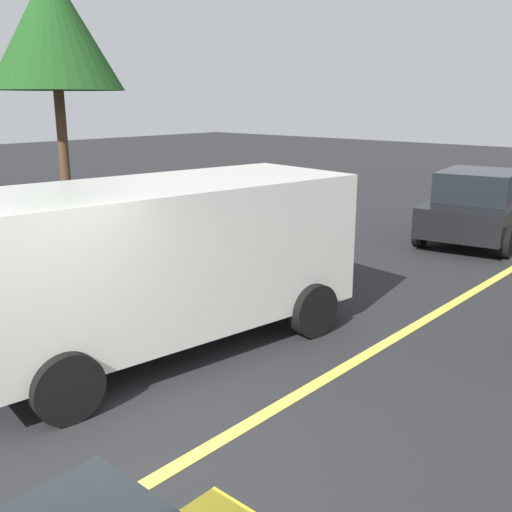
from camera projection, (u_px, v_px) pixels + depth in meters
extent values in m
plane|color=#262628|center=(125.00, 497.00, 4.89)|extent=(80.00, 80.00, 0.00)
cube|color=#E0D14C|center=(332.00, 375.00, 7.04)|extent=(28.00, 0.16, 0.01)
cube|color=silver|center=(162.00, 253.00, 7.56)|extent=(5.43, 2.73, 1.82)
cylinder|color=black|center=(66.00, 387.00, 5.97)|extent=(0.79, 0.37, 0.76)
cylinder|color=black|center=(4.00, 329.00, 7.45)|extent=(0.79, 0.37, 0.76)
cylinder|color=black|center=(312.00, 310.00, 8.15)|extent=(0.79, 0.37, 0.76)
cylinder|color=black|center=(226.00, 277.00, 9.63)|extent=(0.79, 0.37, 0.76)
cube|color=black|center=(478.00, 212.00, 13.71)|extent=(4.39, 2.45, 0.66)
cube|color=black|center=(479.00, 185.00, 13.37)|extent=(2.22, 1.89, 0.66)
cylinder|color=black|center=(454.00, 213.00, 15.41)|extent=(0.67, 0.32, 0.64)
cylinder|color=black|center=(420.00, 233.00, 13.12)|extent=(0.67, 0.32, 0.64)
cylinder|color=black|center=(506.00, 243.00, 12.18)|extent=(0.67, 0.32, 0.64)
cylinder|color=#513823|center=(66.00, 175.00, 12.12)|extent=(0.21, 0.21, 3.39)
cone|color=#1E4C1C|center=(53.00, 28.00, 11.38)|extent=(2.62, 2.62, 2.32)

